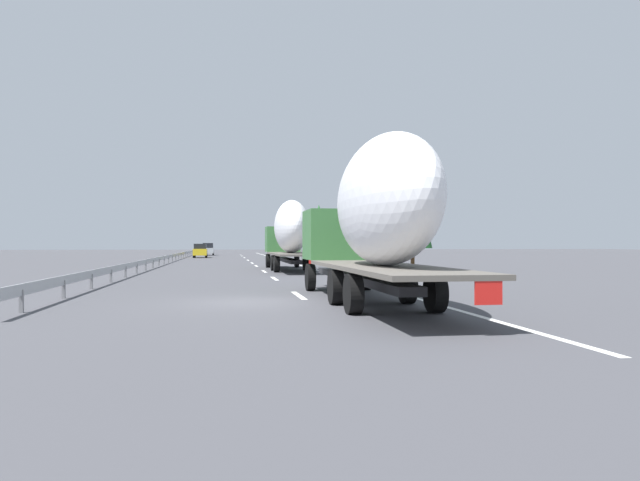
% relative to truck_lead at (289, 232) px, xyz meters
% --- Properties ---
extents(ground_plane, '(260.00, 260.00, 0.00)m').
position_rel_truck_lead_xyz_m(ground_plane, '(18.58, 3.60, -2.60)').
color(ground_plane, '#424247').
extents(lane_stripe_0, '(3.20, 0.20, 0.01)m').
position_rel_truck_lead_xyz_m(lane_stripe_0, '(-19.42, 1.80, -2.59)').
color(lane_stripe_0, white).
rests_on(lane_stripe_0, ground_plane).
extents(lane_stripe_1, '(3.20, 0.20, 0.01)m').
position_rel_truck_lead_xyz_m(lane_stripe_1, '(-9.34, 1.80, -2.59)').
color(lane_stripe_1, white).
rests_on(lane_stripe_1, ground_plane).
extents(lane_stripe_2, '(3.20, 0.20, 0.01)m').
position_rel_truck_lead_xyz_m(lane_stripe_2, '(-1.33, 1.80, -2.59)').
color(lane_stripe_2, white).
rests_on(lane_stripe_2, ground_plane).
extents(lane_stripe_3, '(3.20, 0.20, 0.01)m').
position_rel_truck_lead_xyz_m(lane_stripe_3, '(8.41, 1.80, -2.59)').
color(lane_stripe_3, white).
rests_on(lane_stripe_3, ground_plane).
extents(lane_stripe_4, '(3.20, 0.20, 0.01)m').
position_rel_truck_lead_xyz_m(lane_stripe_4, '(15.81, 1.80, -2.59)').
color(lane_stripe_4, white).
rests_on(lane_stripe_4, ground_plane).
extents(lane_stripe_5, '(3.20, 0.20, 0.01)m').
position_rel_truck_lead_xyz_m(lane_stripe_5, '(25.59, 1.80, -2.59)').
color(lane_stripe_5, white).
rests_on(lane_stripe_5, ground_plane).
extents(lane_stripe_6, '(3.20, 0.20, 0.01)m').
position_rel_truck_lead_xyz_m(lane_stripe_6, '(37.55, 1.80, -2.59)').
color(lane_stripe_6, white).
rests_on(lane_stripe_6, ground_plane).
extents(lane_stripe_7, '(3.20, 0.20, 0.01)m').
position_rel_truck_lead_xyz_m(lane_stripe_7, '(48.03, 1.80, -2.59)').
color(lane_stripe_7, white).
rests_on(lane_stripe_7, ground_plane).
extents(lane_stripe_8, '(3.20, 0.20, 0.01)m').
position_rel_truck_lead_xyz_m(lane_stripe_8, '(56.45, 1.80, -2.59)').
color(lane_stripe_8, white).
rests_on(lane_stripe_8, ground_plane).
extents(edge_line_right, '(110.00, 0.20, 0.01)m').
position_rel_truck_lead_xyz_m(edge_line_right, '(23.58, -1.90, -2.59)').
color(edge_line_right, white).
rests_on(edge_line_right, ground_plane).
extents(truck_lead, '(14.08, 2.55, 4.69)m').
position_rel_truck_lead_xyz_m(truck_lead, '(0.00, 0.00, 0.00)').
color(truck_lead, '#387038').
rests_on(truck_lead, ground_plane).
extents(truck_trailing, '(14.39, 2.55, 4.79)m').
position_rel_truck_lead_xyz_m(truck_trailing, '(-22.91, 0.00, 0.07)').
color(truck_trailing, '#387038').
rests_on(truck_trailing, ground_plane).
extents(car_yellow_coupe, '(4.03, 1.76, 1.82)m').
position_rel_truck_lead_xyz_m(car_yellow_coupe, '(38.29, 7.49, -1.68)').
color(car_yellow_coupe, gold).
rests_on(car_yellow_coupe, ground_plane).
extents(car_silver_hatch, '(4.29, 1.79, 1.93)m').
position_rel_truck_lead_xyz_m(car_silver_hatch, '(54.20, 6.91, -1.63)').
color(car_silver_hatch, '#ADB2B7').
rests_on(car_silver_hatch, ground_plane).
extents(road_sign, '(0.10, 0.90, 3.00)m').
position_rel_truck_lead_xyz_m(road_sign, '(17.75, -3.10, -0.52)').
color(road_sign, gray).
rests_on(road_sign, ground_plane).
extents(tree_0, '(3.41, 3.41, 7.02)m').
position_rel_truck_lead_xyz_m(tree_0, '(53.82, -7.54, 1.56)').
color(tree_0, '#472D19').
rests_on(tree_0, ground_plane).
extents(tree_1, '(2.47, 2.47, 7.25)m').
position_rel_truck_lead_xyz_m(tree_1, '(-3.79, -7.47, 1.78)').
color(tree_1, '#472D19').
rests_on(tree_1, ground_plane).
extents(tree_2, '(2.45, 2.45, 7.19)m').
position_rel_truck_lead_xyz_m(tree_2, '(8.28, -9.16, 1.79)').
color(tree_2, '#472D19').
rests_on(tree_2, ground_plane).
extents(tree_3, '(3.83, 3.83, 7.40)m').
position_rel_truck_lead_xyz_m(tree_3, '(42.92, -8.92, 1.85)').
color(tree_3, '#472D19').
rests_on(tree_3, ground_plane).
extents(tree_4, '(3.77, 3.77, 7.55)m').
position_rel_truck_lead_xyz_m(tree_4, '(7.85, -7.05, 2.13)').
color(tree_4, '#472D19').
rests_on(tree_4, ground_plane).
extents(guardrail_median, '(94.00, 0.10, 0.76)m').
position_rel_truck_lead_xyz_m(guardrail_median, '(21.58, 9.60, -2.02)').
color(guardrail_median, '#9EA0A5').
rests_on(guardrail_median, ground_plane).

